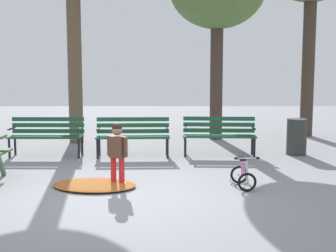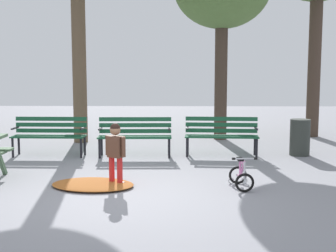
{
  "view_description": "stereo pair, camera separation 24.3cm",
  "coord_description": "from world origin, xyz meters",
  "px_view_note": "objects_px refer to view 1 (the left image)",
  "views": [
    {
      "loc": [
        0.65,
        -6.53,
        1.84
      ],
      "look_at": [
        0.72,
        1.73,
        0.85
      ],
      "focal_mm": 47.98,
      "sensor_mm": 36.0,
      "label": 1
    },
    {
      "loc": [
        0.89,
        -6.53,
        1.84
      ],
      "look_at": [
        0.72,
        1.73,
        0.85
      ],
      "focal_mm": 47.98,
      "sensor_mm": 36.0,
      "label": 2
    }
  ],
  "objects_px": {
    "park_bench_far_left": "(47,133)",
    "child_standing": "(117,150)",
    "park_bench_right": "(219,133)",
    "kids_bicycle": "(243,175)",
    "park_bench_left": "(133,133)",
    "trash_bin": "(297,137)"
  },
  "relations": [
    {
      "from": "park_bench_left",
      "to": "park_bench_right",
      "type": "xyz_separation_m",
      "value": [
        1.91,
        0.12,
        0.0
      ]
    },
    {
      "from": "park_bench_left",
      "to": "park_bench_right",
      "type": "distance_m",
      "value": 1.91
    },
    {
      "from": "park_bench_far_left",
      "to": "park_bench_left",
      "type": "distance_m",
      "value": 1.9
    },
    {
      "from": "child_standing",
      "to": "kids_bicycle",
      "type": "bearing_deg",
      "value": -3.33
    },
    {
      "from": "park_bench_far_left",
      "to": "park_bench_right",
      "type": "relative_size",
      "value": 0.99
    },
    {
      "from": "kids_bicycle",
      "to": "park_bench_right",
      "type": "bearing_deg",
      "value": 90.8
    },
    {
      "from": "park_bench_far_left",
      "to": "child_standing",
      "type": "relative_size",
      "value": 1.57
    },
    {
      "from": "park_bench_right",
      "to": "child_standing",
      "type": "relative_size",
      "value": 1.58
    },
    {
      "from": "park_bench_left",
      "to": "kids_bicycle",
      "type": "relative_size",
      "value": 2.79
    },
    {
      "from": "park_bench_far_left",
      "to": "child_standing",
      "type": "height_order",
      "value": "child_standing"
    },
    {
      "from": "kids_bicycle",
      "to": "park_bench_left",
      "type": "bearing_deg",
      "value": 125.65
    },
    {
      "from": "park_bench_left",
      "to": "child_standing",
      "type": "height_order",
      "value": "child_standing"
    },
    {
      "from": "park_bench_right",
      "to": "trash_bin",
      "type": "height_order",
      "value": "park_bench_right"
    },
    {
      "from": "park_bench_left",
      "to": "kids_bicycle",
      "type": "bearing_deg",
      "value": -54.35
    },
    {
      "from": "park_bench_left",
      "to": "trash_bin",
      "type": "bearing_deg",
      "value": 2.68
    },
    {
      "from": "trash_bin",
      "to": "kids_bicycle",
      "type": "bearing_deg",
      "value": -120.63
    },
    {
      "from": "park_bench_far_left",
      "to": "trash_bin",
      "type": "height_order",
      "value": "park_bench_far_left"
    },
    {
      "from": "park_bench_right",
      "to": "kids_bicycle",
      "type": "xyz_separation_m",
      "value": [
        0.04,
        -2.83,
        -0.31
      ]
    },
    {
      "from": "kids_bicycle",
      "to": "trash_bin",
      "type": "bearing_deg",
      "value": 59.37
    },
    {
      "from": "park_bench_far_left",
      "to": "kids_bicycle",
      "type": "xyz_separation_m",
      "value": [
        3.84,
        -2.76,
        -0.31
      ]
    },
    {
      "from": "park_bench_far_left",
      "to": "park_bench_right",
      "type": "bearing_deg",
      "value": 1.12
    },
    {
      "from": "child_standing",
      "to": "kids_bicycle",
      "type": "distance_m",
      "value": 2.06
    }
  ]
}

